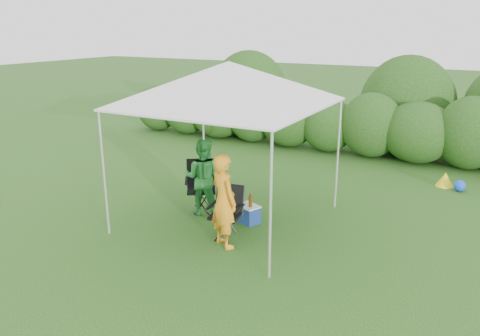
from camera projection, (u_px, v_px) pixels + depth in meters
The scene contains 10 objects.
ground at pixel (215, 230), 8.11m from camera, with size 70.00×70.00×0.00m, color #31621F.
hedge at pixel (328, 122), 12.91m from camera, with size 13.30×1.53×1.80m.
canopy at pixel (229, 83), 7.81m from camera, with size 3.10×3.10×2.83m.
chair_right at pixel (227, 208), 7.75m from camera, with size 0.60×0.55×0.87m.
chair_left at pixel (201, 182), 8.87m from camera, with size 0.75×0.74×0.96m.
man at pixel (224, 201), 7.31m from camera, with size 0.56×0.37×1.53m, color orange.
woman at pixel (203, 177), 8.59m from camera, with size 0.70×0.54×1.44m, color #2C8939.
cooler at pixel (248, 214), 8.36m from camera, with size 0.47×0.41×0.33m.
bottle at pixel (250, 200), 8.21m from camera, with size 0.07×0.07×0.25m, color #592D0C.
lawn_toy at pixel (449, 181), 10.16m from camera, with size 0.62×0.52×0.31m.
Camera 1 is at (3.93, -6.33, 3.40)m, focal length 35.00 mm.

